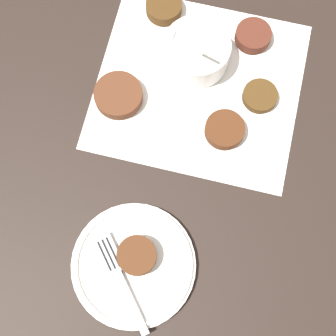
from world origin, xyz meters
TOP-DOWN VIEW (x-y plane):
  - ground_plane at (0.00, 0.00)m, footprint 4.00×4.00m
  - napkin at (-0.00, 0.01)m, footprint 0.39×0.37m
  - sauce_bowl at (0.02, -0.03)m, footprint 0.12×0.11m
  - fritter_0 at (-0.10, -0.01)m, footprint 0.06×0.06m
  - fritter_1 at (0.12, 0.08)m, footprint 0.08×0.08m
  - fritter_2 at (-0.07, 0.07)m, footprint 0.07×0.07m
  - fritter_3 at (-0.06, -0.11)m, footprint 0.06×0.06m
  - fritter_4 at (0.11, -0.10)m, footprint 0.06×0.06m
  - serving_plate at (-0.02, 0.33)m, footprint 0.19×0.19m
  - fritter_on_plate at (-0.02, 0.32)m, footprint 0.06×0.06m
  - fork at (-0.00, 0.35)m, footprint 0.13×0.12m

SIDE VIEW (x-z plane):
  - ground_plane at x=0.00m, z-range 0.00..0.00m
  - napkin at x=0.00m, z-range 0.00..0.00m
  - serving_plate at x=-0.02m, z-range 0.00..0.02m
  - fritter_0 at x=-0.10m, z-range 0.00..0.02m
  - fritter_2 at x=-0.07m, z-range 0.00..0.02m
  - fritter_1 at x=0.12m, z-range 0.00..0.02m
  - fritter_3 at x=-0.06m, z-range 0.00..0.03m
  - fritter_4 at x=0.11m, z-range 0.00..0.03m
  - fork at x=0.00m, z-range 0.02..0.02m
  - sauce_bowl at x=0.02m, z-range -0.02..0.08m
  - fritter_on_plate at x=-0.02m, z-range 0.02..0.04m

